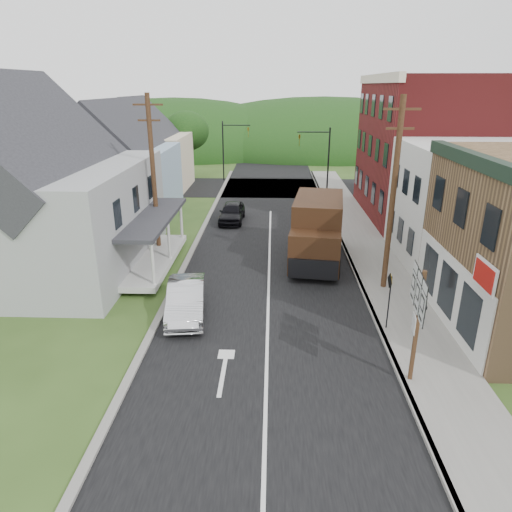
# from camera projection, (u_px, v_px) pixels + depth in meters

# --- Properties ---
(ground) EXTENTS (120.00, 120.00, 0.00)m
(ground) POSITION_uv_depth(u_px,v_px,m) (268.00, 321.00, 19.23)
(ground) COLOR #2D4719
(ground) RESTS_ON ground
(road) EXTENTS (9.00, 90.00, 0.02)m
(road) POSITION_uv_depth(u_px,v_px,m) (270.00, 244.00, 28.59)
(road) COLOR black
(road) RESTS_ON ground
(cross_road) EXTENTS (60.00, 9.00, 0.02)m
(cross_road) POSITION_uv_depth(u_px,v_px,m) (271.00, 188.00, 44.50)
(cross_road) COLOR black
(cross_road) RESTS_ON ground
(sidewalk_right) EXTENTS (2.80, 55.00, 0.15)m
(sidewalk_right) POSITION_uv_depth(u_px,v_px,m) (371.00, 255.00, 26.49)
(sidewalk_right) COLOR slate
(sidewalk_right) RESTS_ON ground
(curb_right) EXTENTS (0.20, 55.00, 0.15)m
(curb_right) POSITION_uv_depth(u_px,v_px,m) (348.00, 255.00, 26.53)
(curb_right) COLOR slate
(curb_right) RESTS_ON ground
(curb_left) EXTENTS (0.30, 55.00, 0.12)m
(curb_left) POSITION_uv_depth(u_px,v_px,m) (191.00, 253.00, 26.85)
(curb_left) COLOR slate
(curb_left) RESTS_ON ground
(storefront_white) EXTENTS (8.00, 7.00, 6.50)m
(storefront_white) POSITION_uv_depth(u_px,v_px,m) (478.00, 205.00, 24.72)
(storefront_white) COLOR silver
(storefront_white) RESTS_ON ground
(storefront_red) EXTENTS (8.00, 12.00, 10.00)m
(storefront_red) POSITION_uv_depth(u_px,v_px,m) (427.00, 149.00, 33.00)
(storefront_red) COLOR maroon
(storefront_red) RESTS_ON ground
(house_gray) EXTENTS (10.20, 12.24, 8.35)m
(house_gray) POSITION_uv_depth(u_px,v_px,m) (40.00, 190.00, 23.77)
(house_gray) COLOR gray
(house_gray) RESTS_ON ground
(house_blue) EXTENTS (7.14, 8.16, 7.28)m
(house_blue) POSITION_uv_depth(u_px,v_px,m) (125.00, 166.00, 34.22)
(house_blue) COLOR #94ADCA
(house_blue) RESTS_ON ground
(house_cream) EXTENTS (7.14, 8.16, 7.28)m
(house_cream) POSITION_uv_depth(u_px,v_px,m) (149.00, 150.00, 42.66)
(house_cream) COLOR beige
(house_cream) RESTS_ON ground
(utility_pole_right) EXTENTS (1.60, 0.26, 9.00)m
(utility_pole_right) POSITION_uv_depth(u_px,v_px,m) (393.00, 196.00, 20.68)
(utility_pole_right) COLOR #472D19
(utility_pole_right) RESTS_ON ground
(utility_pole_left) EXTENTS (1.60, 0.26, 9.00)m
(utility_pole_left) POSITION_uv_depth(u_px,v_px,m) (153.00, 175.00, 25.31)
(utility_pole_left) COLOR #472D19
(utility_pole_left) RESTS_ON ground
(traffic_signal_right) EXTENTS (2.87, 0.20, 6.00)m
(traffic_signal_right) POSITION_uv_depth(u_px,v_px,m) (321.00, 154.00, 39.76)
(traffic_signal_right) COLOR black
(traffic_signal_right) RESTS_ON ground
(traffic_signal_left) EXTENTS (2.87, 0.20, 6.00)m
(traffic_signal_left) POSITION_uv_depth(u_px,v_px,m) (230.00, 144.00, 46.61)
(traffic_signal_left) COLOR black
(traffic_signal_left) RESTS_ON ground
(tree_left_b) EXTENTS (4.80, 4.80, 6.94)m
(tree_left_b) POSITION_uv_depth(u_px,v_px,m) (7.00, 159.00, 29.33)
(tree_left_b) COLOR #382616
(tree_left_b) RESTS_ON ground
(tree_left_c) EXTENTS (5.80, 5.80, 8.41)m
(tree_left_c) POSITION_uv_depth(u_px,v_px,m) (35.00, 131.00, 36.52)
(tree_left_c) COLOR #382616
(tree_left_c) RESTS_ON ground
(tree_left_d) EXTENTS (4.80, 4.80, 6.94)m
(tree_left_d) POSITION_uv_depth(u_px,v_px,m) (186.00, 131.00, 47.78)
(tree_left_d) COLOR #382616
(tree_left_d) RESTS_ON ground
(forested_ridge) EXTENTS (90.00, 30.00, 16.00)m
(forested_ridge) POSITION_uv_depth(u_px,v_px,m) (272.00, 150.00, 70.71)
(forested_ridge) COLOR #10330F
(forested_ridge) RESTS_ON ground
(silver_sedan) EXTENTS (2.08, 4.56, 1.45)m
(silver_sedan) POSITION_uv_depth(u_px,v_px,m) (186.00, 300.00, 19.55)
(silver_sedan) COLOR silver
(silver_sedan) RESTS_ON ground
(dark_sedan) EXTENTS (1.81, 4.21, 1.41)m
(dark_sedan) POSITION_uv_depth(u_px,v_px,m) (232.00, 212.00, 33.08)
(dark_sedan) COLOR black
(dark_sedan) RESTS_ON ground
(delivery_van) EXTENTS (3.41, 6.68, 3.58)m
(delivery_van) POSITION_uv_depth(u_px,v_px,m) (317.00, 231.00, 25.15)
(delivery_van) COLOR black
(delivery_van) RESTS_ON ground
(route_sign_cluster) EXTENTS (0.34, 2.22, 3.90)m
(route_sign_cluster) POSITION_uv_depth(u_px,v_px,m) (417.00, 311.00, 14.36)
(route_sign_cluster) COLOR #472D19
(route_sign_cluster) RESTS_ON sidewalk_right
(warning_sign) EXTENTS (0.10, 0.66, 2.40)m
(warning_sign) POSITION_uv_depth(u_px,v_px,m) (389.00, 293.00, 17.92)
(warning_sign) COLOR black
(warning_sign) RESTS_ON sidewalk_right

